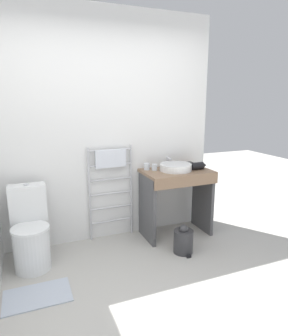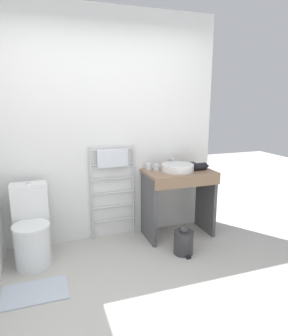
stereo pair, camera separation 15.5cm
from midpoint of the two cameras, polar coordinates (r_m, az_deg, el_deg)
ground_plane at (r=2.60m, az=2.08°, el=-26.65°), size 12.00×12.00×0.00m
wall_back at (r=3.56m, az=-8.59°, el=7.48°), size 2.65×0.12×2.65m
toilet at (r=3.30m, az=-22.10°, el=-11.43°), size 0.37×0.52×0.82m
towel_radiator at (r=3.55m, az=-7.59°, el=-1.08°), size 0.54×0.06×1.13m
vanity_counter at (r=3.67m, az=5.03°, el=-4.71°), size 0.81×0.53×0.82m
sink_basin at (r=3.59m, az=4.82°, el=0.18°), size 0.38×0.38×0.08m
faucet at (r=3.76m, az=3.42°, el=1.43°), size 0.02×0.10×0.13m
cup_near_wall at (r=3.61m, az=-0.69°, el=0.29°), size 0.07×0.07×0.08m
cup_near_edge at (r=3.59m, az=0.76°, el=0.14°), size 0.07×0.07×0.08m
hair_dryer at (r=3.69m, az=8.88°, el=0.46°), size 0.22×0.19×0.09m
trash_bin at (r=3.41m, az=6.18°, el=-13.61°), size 0.22×0.25×0.33m
bath_mat at (r=2.98m, az=-21.15°, el=-21.78°), size 0.56×0.36×0.01m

